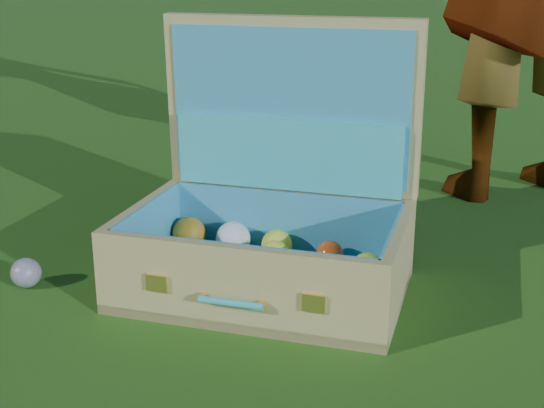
{
  "coord_description": "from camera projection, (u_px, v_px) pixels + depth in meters",
  "views": [
    {
      "loc": [
        0.21,
        -1.51,
        0.74
      ],
      "look_at": [
        -0.14,
        0.13,
        0.19
      ],
      "focal_mm": 50.0,
      "sensor_mm": 36.0,
      "label": 1
    }
  ],
  "objects": [
    {
      "name": "ground",
      "position": [
        324.0,
        306.0,
        1.68
      ],
      "size": [
        60.0,
        60.0,
        0.0
      ],
      "primitive_type": "plane",
      "color": "#215114",
      "rests_on": "ground"
    },
    {
      "name": "stray_ball",
      "position": [
        26.0,
        273.0,
        1.76
      ],
      "size": [
        0.07,
        0.07,
        0.07
      ],
      "primitive_type": "sphere",
      "color": "#386293",
      "rests_on": "ground"
    },
    {
      "name": "suitcase",
      "position": [
        272.0,
        212.0,
        1.76
      ],
      "size": [
        0.66,
        0.51,
        0.61
      ],
      "rotation": [
        0.0,
        0.0,
        -0.08
      ],
      "color": "tan",
      "rests_on": "ground"
    }
  ]
}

